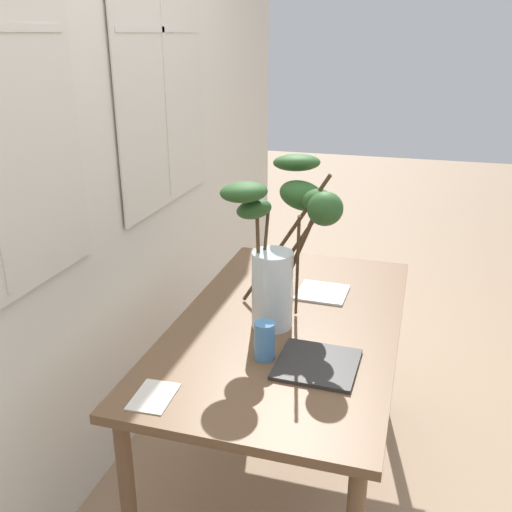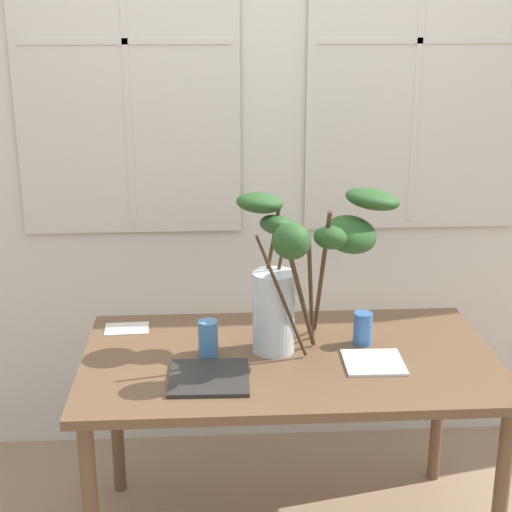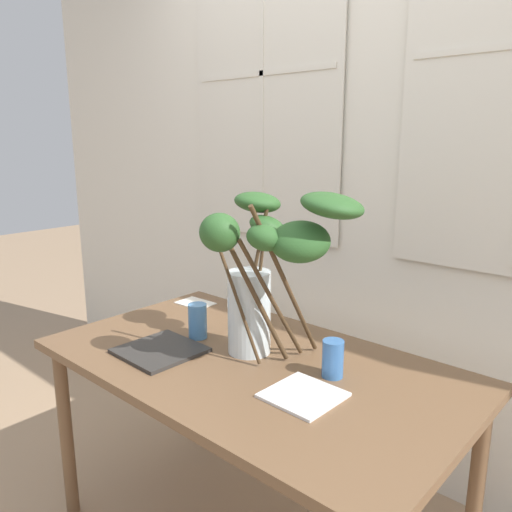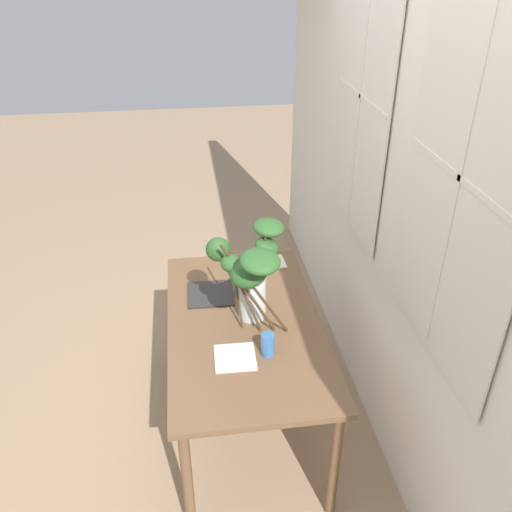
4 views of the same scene
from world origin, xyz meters
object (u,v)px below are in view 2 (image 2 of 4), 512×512
(drinking_glass_blue_right, at_px, (363,329))
(plate_square_left, at_px, (209,378))
(plate_square_right, at_px, (374,362))
(vase_with_branches, at_px, (301,264))
(drinking_glass_blue_left, at_px, (208,339))
(dining_table, at_px, (289,376))

(drinking_glass_blue_right, bearing_deg, plate_square_left, -155.84)
(drinking_glass_blue_right, bearing_deg, plate_square_right, -87.15)
(drinking_glass_blue_right, distance_m, plate_square_left, 0.61)
(vase_with_branches, height_order, drinking_glass_blue_left, vase_with_branches)
(dining_table, height_order, plate_square_left, plate_square_left)
(dining_table, bearing_deg, plate_square_right, -16.06)
(vase_with_branches, xyz_separation_m, plate_square_left, (-0.32, -0.19, -0.32))
(dining_table, distance_m, drinking_glass_blue_right, 0.31)
(drinking_glass_blue_left, distance_m, plate_square_left, 0.19)
(vase_with_branches, bearing_deg, dining_table, -142.22)
(vase_with_branches, relative_size, plate_square_right, 2.99)
(dining_table, relative_size, drinking_glass_blue_right, 12.01)
(dining_table, xyz_separation_m, plate_square_left, (-0.28, -0.16, 0.08))
(drinking_glass_blue_left, relative_size, plate_square_right, 0.66)
(dining_table, distance_m, drinking_glass_blue_left, 0.31)
(drinking_glass_blue_right, height_order, plate_square_right, drinking_glass_blue_right)
(plate_square_left, distance_m, plate_square_right, 0.56)
(drinking_glass_blue_left, bearing_deg, drinking_glass_blue_right, 7.14)
(drinking_glass_blue_left, relative_size, plate_square_left, 0.51)
(dining_table, relative_size, drinking_glass_blue_left, 10.92)
(drinking_glass_blue_right, height_order, plate_square_left, drinking_glass_blue_right)
(vase_with_branches, distance_m, drinking_glass_blue_left, 0.41)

